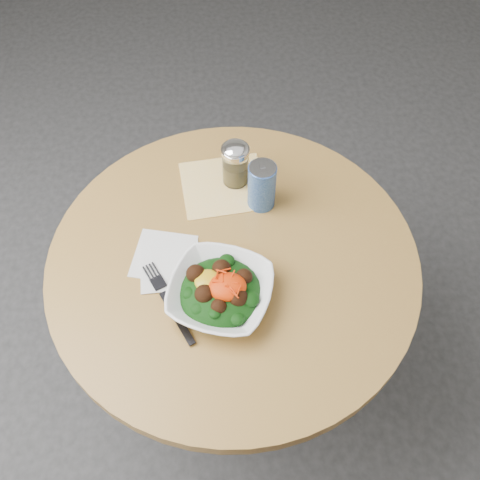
{
  "coord_description": "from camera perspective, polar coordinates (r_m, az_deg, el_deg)",
  "views": [
    {
      "loc": [
        -0.04,
        -0.71,
        1.83
      ],
      "look_at": [
        0.02,
        0.0,
        0.81
      ],
      "focal_mm": 40.0,
      "sensor_mm": 36.0,
      "label": 1
    }
  ],
  "objects": [
    {
      "name": "ground",
      "position": [
        1.96,
        -0.51,
        -13.88
      ],
      "size": [
        6.0,
        6.0,
        0.0
      ],
      "primitive_type": "plane",
      "color": "#2A2A2C",
      "rests_on": "ground"
    },
    {
      "name": "table",
      "position": [
        1.46,
        -0.67,
        -5.99
      ],
      "size": [
        0.9,
        0.9,
        0.75
      ],
      "color": "black",
      "rests_on": "ground"
    },
    {
      "name": "cloth_napkin",
      "position": [
        1.43,
        -1.75,
        5.84
      ],
      "size": [
        0.24,
        0.22,
        0.0
      ],
      "primitive_type": "cube",
      "rotation": [
        0.0,
        0.0,
        0.1
      ],
      "color": "#EA9F0C",
      "rests_on": "table"
    },
    {
      "name": "paper_napkins",
      "position": [
        1.29,
        -7.79,
        -2.19
      ],
      "size": [
        0.18,
        0.19,
        0.0
      ],
      "color": "silver",
      "rests_on": "table"
    },
    {
      "name": "salad_bowl",
      "position": [
        1.2,
        -2.1,
        -5.51
      ],
      "size": [
        0.3,
        0.3,
        0.09
      ],
      "color": "white",
      "rests_on": "table"
    },
    {
      "name": "fork",
      "position": [
        1.23,
        -7.76,
        -6.36
      ],
      "size": [
        0.12,
        0.22,
        0.0
      ],
      "color": "black",
      "rests_on": "table"
    },
    {
      "name": "spice_shaker",
      "position": [
        1.39,
        -0.49,
        8.13
      ],
      "size": [
        0.07,
        0.07,
        0.13
      ],
      "color": "silver",
      "rests_on": "table"
    },
    {
      "name": "beverage_can",
      "position": [
        1.34,
        2.34,
        5.81
      ],
      "size": [
        0.07,
        0.07,
        0.14
      ],
      "color": "navy",
      "rests_on": "table"
    }
  ]
}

